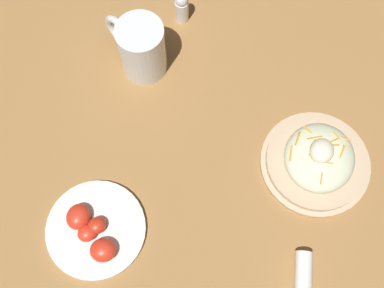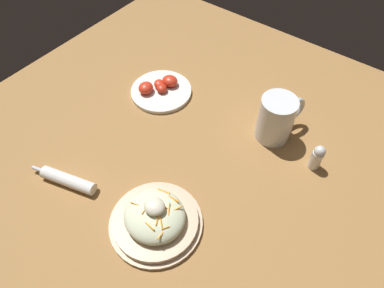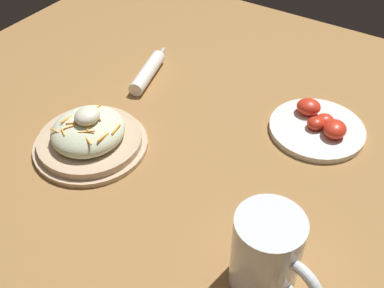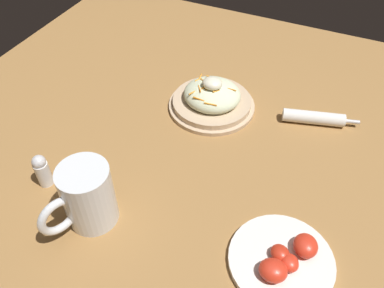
{
  "view_description": "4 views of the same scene",
  "coord_description": "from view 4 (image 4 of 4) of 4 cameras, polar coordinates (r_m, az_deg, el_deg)",
  "views": [
    {
      "loc": [
        -0.34,
        -0.06,
        0.95
      ],
      "look_at": [
        -0.04,
        0.06,
        0.07
      ],
      "focal_mm": 45.13,
      "sensor_mm": 36.0,
      "label": 1
    },
    {
      "loc": [
        0.33,
        -0.43,
        0.78
      ],
      "look_at": [
        -0.01,
        0.02,
        0.07
      ],
      "focal_mm": 32.45,
      "sensor_mm": 36.0,
      "label": 2
    },
    {
      "loc": [
        0.49,
        0.35,
        0.62
      ],
      "look_at": [
        -0.02,
        0.02,
        0.06
      ],
      "focal_mm": 43.18,
      "sensor_mm": 36.0,
      "label": 3
    },
    {
      "loc": [
        -0.25,
        0.57,
        0.67
      ],
      "look_at": [
        -0.0,
        0.02,
        0.07
      ],
      "focal_mm": 37.1,
      "sensor_mm": 36.0,
      "label": 4
    }
  ],
  "objects": [
    {
      "name": "ground_plane",
      "position": [
        0.92,
        0.31,
        -2.0
      ],
      "size": [
        1.43,
        1.43,
        0.0
      ],
      "primitive_type": "plane",
      "color": "#9E703D"
    },
    {
      "name": "salad_plate",
      "position": [
        1.03,
        2.88,
        6.54
      ],
      "size": [
        0.23,
        0.23,
        0.09
      ],
      "color": "#D1B28E",
      "rests_on": "ground_plane"
    },
    {
      "name": "beer_mug",
      "position": [
        0.79,
        -14.76,
        -7.58
      ],
      "size": [
        0.1,
        0.15,
        0.14
      ],
      "color": "white",
      "rests_on": "ground_plane"
    },
    {
      "name": "napkin_roll",
      "position": [
        1.04,
        17.16,
        3.63
      ],
      "size": [
        0.19,
        0.07,
        0.03
      ],
      "color": "white",
      "rests_on": "ground_plane"
    },
    {
      "name": "tomato_plate",
      "position": [
        0.77,
        12.96,
        -15.93
      ],
      "size": [
        0.2,
        0.2,
        0.04
      ],
      "color": "white",
      "rests_on": "ground_plane"
    },
    {
      "name": "salt_shaker",
      "position": [
        0.9,
        -20.75,
        -3.52
      ],
      "size": [
        0.03,
        0.03,
        0.08
      ],
      "color": "white",
      "rests_on": "ground_plane"
    }
  ]
}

